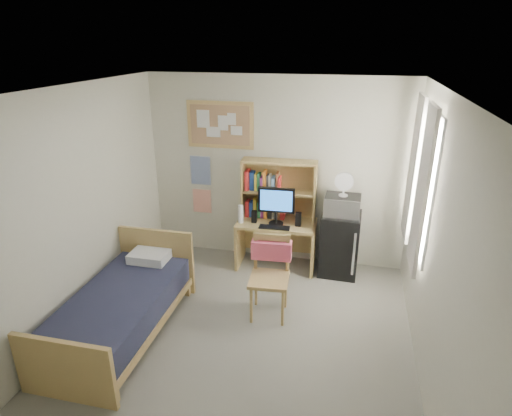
% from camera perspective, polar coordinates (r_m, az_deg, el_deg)
% --- Properties ---
extents(floor, '(3.60, 4.20, 0.02)m').
position_cam_1_polar(floor, '(4.73, -2.52, -18.13)').
color(floor, gray).
rests_on(floor, ground).
extents(ceiling, '(3.60, 4.20, 0.02)m').
position_cam_1_polar(ceiling, '(3.66, -3.20, 15.10)').
color(ceiling, white).
rests_on(ceiling, wall_back).
extents(wall_back, '(3.60, 0.04, 2.60)m').
position_cam_1_polar(wall_back, '(5.94, 2.66, 4.84)').
color(wall_back, beige).
rests_on(wall_back, floor).
extents(wall_front, '(3.60, 0.04, 2.60)m').
position_cam_1_polar(wall_front, '(2.43, -17.63, -24.56)').
color(wall_front, beige).
rests_on(wall_front, floor).
extents(wall_left, '(0.04, 4.20, 2.60)m').
position_cam_1_polar(wall_left, '(4.80, -23.99, -1.26)').
color(wall_left, beige).
rests_on(wall_left, floor).
extents(wall_right, '(0.04, 4.20, 2.60)m').
position_cam_1_polar(wall_right, '(3.97, 23.20, -5.84)').
color(wall_right, beige).
rests_on(wall_right, floor).
extents(window_unit, '(0.10, 1.40, 1.70)m').
position_cam_1_polar(window_unit, '(4.96, 21.05, 3.59)').
color(window_unit, white).
rests_on(window_unit, wall_right).
extents(curtain_left, '(0.04, 0.55, 1.70)m').
position_cam_1_polar(curtain_left, '(4.58, 21.26, 2.12)').
color(curtain_left, white).
rests_on(curtain_left, wall_right).
extents(curtain_right, '(0.04, 0.55, 1.70)m').
position_cam_1_polar(curtain_right, '(5.33, 20.23, 4.91)').
color(curtain_right, white).
rests_on(curtain_right, wall_right).
extents(bulletin_board, '(0.94, 0.03, 0.64)m').
position_cam_1_polar(bulletin_board, '(5.96, -4.79, 10.99)').
color(bulletin_board, '#A27B55').
rests_on(bulletin_board, wall_back).
extents(poster_wave, '(0.30, 0.01, 0.42)m').
position_cam_1_polar(poster_wave, '(6.22, -7.41, 4.99)').
color(poster_wave, navy).
rests_on(poster_wave, wall_back).
extents(poster_japan, '(0.28, 0.01, 0.36)m').
position_cam_1_polar(poster_japan, '(6.37, -7.20, 0.94)').
color(poster_japan, '#DF4927').
rests_on(poster_japan, wall_back).
extents(desk, '(1.10, 0.58, 0.68)m').
position_cam_1_polar(desk, '(6.01, 2.71, -4.85)').
color(desk, tan).
rests_on(desk, floor).
extents(desk_chair, '(0.51, 0.51, 0.96)m').
position_cam_1_polar(desk_chair, '(4.91, 1.76, -9.42)').
color(desk_chair, tan).
rests_on(desk_chair, floor).
extents(mini_fridge, '(0.52, 0.52, 0.86)m').
position_cam_1_polar(mini_fridge, '(5.91, 11.06, -4.68)').
color(mini_fridge, black).
rests_on(mini_fridge, floor).
extents(bed, '(0.93, 1.85, 0.51)m').
position_cam_1_polar(bed, '(4.96, -17.61, -13.34)').
color(bed, '#1C1E33').
rests_on(bed, floor).
extents(hutch, '(1.03, 0.29, 0.83)m').
position_cam_1_polar(hutch, '(5.85, 3.05, 2.41)').
color(hutch, tan).
rests_on(hutch, desk).
extents(monitor, '(0.49, 0.06, 0.52)m').
position_cam_1_polar(monitor, '(5.71, 2.72, 0.26)').
color(monitor, black).
rests_on(monitor, desk).
extents(keyboard, '(0.41, 0.15, 0.02)m').
position_cam_1_polar(keyboard, '(5.68, 2.47, -2.60)').
color(keyboard, black).
rests_on(keyboard, desk).
extents(speaker_left, '(0.07, 0.07, 0.17)m').
position_cam_1_polar(speaker_left, '(5.82, -0.23, -1.16)').
color(speaker_left, black).
rests_on(speaker_left, desk).
extents(speaker_right, '(0.08, 0.08, 0.19)m').
position_cam_1_polar(speaker_right, '(5.74, 5.66, -1.50)').
color(speaker_right, black).
rests_on(speaker_right, desk).
extents(water_bottle, '(0.08, 0.08, 0.25)m').
position_cam_1_polar(water_bottle, '(5.80, -2.05, -0.79)').
color(water_bottle, white).
rests_on(water_bottle, desk).
extents(hoodie, '(0.47, 0.17, 0.22)m').
position_cam_1_polar(hoodie, '(4.96, 2.08, -5.61)').
color(hoodie, '#F45D79').
rests_on(hoodie, desk_chair).
extents(microwave, '(0.46, 0.36, 0.26)m').
position_cam_1_polar(microwave, '(5.67, 11.44, 0.34)').
color(microwave, silver).
rests_on(microwave, mini_fridge).
extents(desk_fan, '(0.24, 0.24, 0.30)m').
position_cam_1_polar(desk_fan, '(5.58, 11.66, 3.02)').
color(desk_fan, white).
rests_on(desk_fan, microwave).
extents(pillow, '(0.45, 0.32, 0.11)m').
position_cam_1_polar(pillow, '(5.36, -14.05, -6.30)').
color(pillow, white).
rests_on(pillow, bed).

